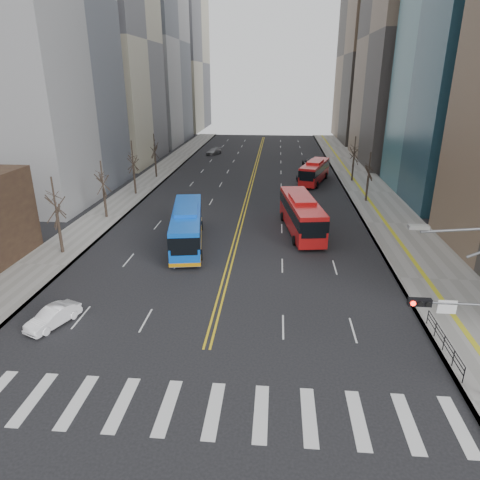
# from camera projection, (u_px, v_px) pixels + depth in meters

# --- Properties ---
(ground) EXTENTS (220.00, 220.00, 0.00)m
(ground) POSITION_uv_depth(u_px,v_px,m) (191.00, 409.00, 21.50)
(ground) COLOR black
(sidewalk_right) EXTENTS (7.00, 130.00, 0.15)m
(sidewalk_right) POSITION_uv_depth(u_px,v_px,m) (370.00, 192.00, 61.96)
(sidewalk_right) COLOR gray
(sidewalk_right) RESTS_ON ground
(sidewalk_left) EXTENTS (5.00, 130.00, 0.15)m
(sidewalk_left) POSITION_uv_depth(u_px,v_px,m) (141.00, 187.00, 64.71)
(sidewalk_left) COLOR gray
(sidewalk_left) RESTS_ON ground
(crosswalk) EXTENTS (26.70, 4.00, 0.01)m
(crosswalk) POSITION_uv_depth(u_px,v_px,m) (191.00, 409.00, 21.50)
(crosswalk) COLOR silver
(crosswalk) RESTS_ON ground
(centerline) EXTENTS (0.55, 100.00, 0.01)m
(centerline) POSITION_uv_depth(u_px,v_px,m) (253.00, 175.00, 72.71)
(centerline) COLOR gold
(centerline) RESTS_ON ground
(office_towers) EXTENTS (83.00, 134.00, 58.00)m
(office_towers) POSITION_uv_depth(u_px,v_px,m) (260.00, 28.00, 76.77)
(office_towers) COLOR gray
(office_towers) RESTS_ON ground
(signal_mast) EXTENTS (5.37, 0.37, 9.39)m
(signal_mast) POSITION_uv_depth(u_px,v_px,m) (477.00, 316.00, 20.52)
(signal_mast) COLOR slate
(signal_mast) RESTS_ON ground
(pedestrian_railing) EXTENTS (0.06, 6.06, 1.02)m
(pedestrian_railing) POSITION_uv_depth(u_px,v_px,m) (444.00, 341.00, 25.64)
(pedestrian_railing) COLOR black
(pedestrian_railing) RESTS_ON sidewalk_right
(street_trees) EXTENTS (35.20, 47.20, 7.60)m
(street_trees) POSITION_uv_depth(u_px,v_px,m) (186.00, 171.00, 52.52)
(street_trees) COLOR black
(street_trees) RESTS_ON ground
(blue_bus) EXTENTS (4.80, 13.15, 3.73)m
(blue_bus) POSITION_uv_depth(u_px,v_px,m) (187.00, 225.00, 42.11)
(blue_bus) COLOR blue
(blue_bus) RESTS_ON ground
(red_bus_near) EXTENTS (4.57, 12.48, 3.84)m
(red_bus_near) POSITION_uv_depth(u_px,v_px,m) (301.00, 213.00, 45.47)
(red_bus_near) COLOR red
(red_bus_near) RESTS_ON ground
(red_bus_far) EXTENTS (5.57, 11.13, 3.45)m
(red_bus_far) POSITION_uv_depth(u_px,v_px,m) (315.00, 170.00, 67.23)
(red_bus_far) COLOR red
(red_bus_far) RESTS_ON ground
(car_white) EXTENTS (2.71, 4.08, 1.27)m
(car_white) POSITION_uv_depth(u_px,v_px,m) (53.00, 317.00, 28.55)
(car_white) COLOR white
(car_white) RESTS_ON ground
(car_dark_mid) EXTENTS (2.62, 3.89, 1.23)m
(car_dark_mid) POSITION_uv_depth(u_px,v_px,m) (304.00, 179.00, 67.40)
(car_dark_mid) COLOR black
(car_dark_mid) RESTS_ON ground
(car_silver) EXTENTS (3.45, 4.93, 1.33)m
(car_silver) POSITION_uv_depth(u_px,v_px,m) (214.00, 151.00, 92.43)
(car_silver) COLOR gray
(car_silver) RESTS_ON ground
(car_dark_far) EXTENTS (2.70, 4.79, 1.26)m
(car_dark_far) POSITION_uv_depth(u_px,v_px,m) (309.00, 163.00, 79.69)
(car_dark_far) COLOR black
(car_dark_far) RESTS_ON ground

